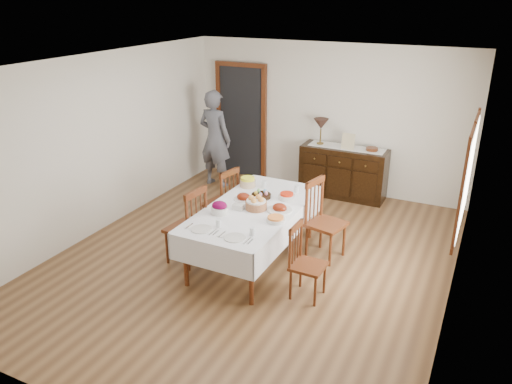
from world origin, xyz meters
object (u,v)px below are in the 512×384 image
at_px(dining_table, 253,214).
at_px(table_lamp, 321,125).
at_px(chair_left_far, 223,201).
at_px(chair_right_far, 323,219).
at_px(chair_right_near, 305,261).
at_px(chair_left_near, 188,225).
at_px(sideboard, 343,172).
at_px(person, 215,136).

distance_m(dining_table, table_lamp, 2.78).
relative_size(chair_left_far, chair_right_far, 0.94).
xyz_separation_m(chair_left_far, chair_right_near, (1.68, -1.03, -0.06)).
distance_m(dining_table, chair_right_near, 1.07).
height_order(chair_left_near, sideboard, chair_left_near).
relative_size(chair_left_near, chair_left_far, 1.05).
bearing_deg(table_lamp, chair_right_near, -73.48).
distance_m(chair_left_far, table_lamp, 2.42).
bearing_deg(dining_table, chair_left_near, -148.82).
xyz_separation_m(chair_left_far, sideboard, (1.18, 2.18, -0.07)).
height_order(chair_left_far, chair_right_near, chair_left_far).
relative_size(dining_table, person, 1.18).
xyz_separation_m(chair_left_near, chair_right_far, (1.52, 0.95, 0.01)).
relative_size(chair_right_near, table_lamp, 1.98).
bearing_deg(chair_right_far, sideboard, 22.05).
height_order(chair_left_near, person, person).
relative_size(dining_table, chair_right_near, 2.46).
height_order(chair_right_near, table_lamp, table_lamp).
xyz_separation_m(chair_left_near, table_lamp, (0.69, 3.16, 0.70)).
bearing_deg(chair_right_near, chair_left_near, 89.12).
height_order(chair_left_near, chair_left_far, chair_left_near).
bearing_deg(chair_left_far, chair_left_near, 13.01).
bearing_deg(table_lamp, dining_table, -89.16).
xyz_separation_m(dining_table, table_lamp, (-0.04, 2.72, 0.57)).
bearing_deg(person, chair_right_near, 142.43).
relative_size(dining_table, sideboard, 1.51).
height_order(sideboard, person, person).
bearing_deg(chair_left_far, table_lamp, 172.79).
bearing_deg(person, chair_left_near, 120.02).
bearing_deg(dining_table, chair_left_far, 145.82).
xyz_separation_m(dining_table, chair_left_near, (-0.73, -0.44, -0.13)).
xyz_separation_m(chair_left_near, chair_left_far, (-0.03, 0.97, -0.03)).
relative_size(chair_right_far, sideboard, 0.74).
distance_m(chair_right_near, chair_right_far, 1.03).
xyz_separation_m(chair_left_far, chair_right_far, (1.55, -0.02, 0.03)).
bearing_deg(person, chair_left_far, 130.03).
height_order(sideboard, table_lamp, table_lamp).
height_order(chair_left_far, sideboard, chair_left_far).
xyz_separation_m(chair_right_near, chair_right_far, (-0.13, 1.01, 0.09)).
height_order(chair_left_far, chair_right_far, chair_right_far).
height_order(chair_right_near, person, person).
relative_size(chair_right_near, sideboard, 0.62).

